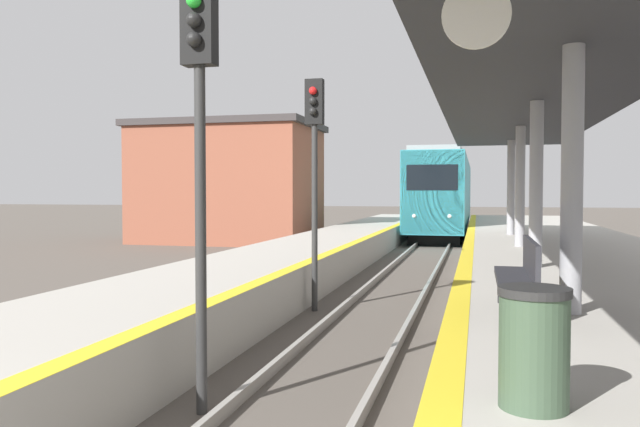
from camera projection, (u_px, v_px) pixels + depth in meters
name	position (u px, v px, depth m)	size (l,w,h in m)	color
train	(445.00, 194.00, 36.86)	(2.70, 21.75, 4.44)	black
signal_near	(199.00, 114.00, 6.65)	(0.36, 0.31, 4.66)	#2D2D2D
signal_mid	(314.00, 150.00, 12.48)	(0.36, 0.31, 4.66)	#2D2D2D
station_canopy	(537.00, 101.00, 12.34)	(3.84, 24.33, 3.51)	#99999E
trash_bin	(534.00, 347.00, 4.34)	(0.50, 0.50, 0.85)	#384C38
bench	(520.00, 274.00, 7.67)	(0.44, 1.89, 0.92)	#28282D
station_building	(229.00, 182.00, 30.01)	(8.50, 5.85, 5.70)	brown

